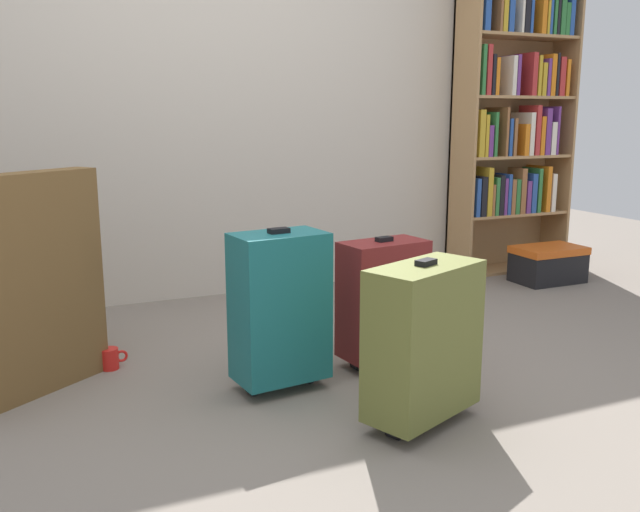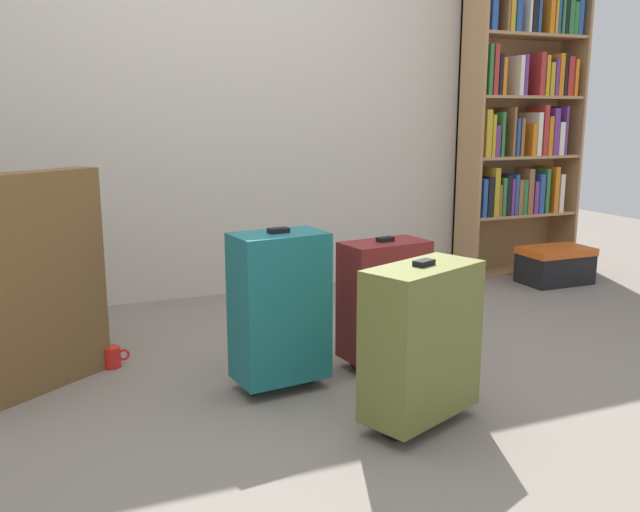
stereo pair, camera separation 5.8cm
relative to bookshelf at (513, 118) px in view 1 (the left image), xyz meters
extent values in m
plane|color=slate|center=(-2.17, -1.57, -1.09)|extent=(9.99, 9.99, 0.00)
cube|color=beige|center=(-2.17, 0.21, 0.21)|extent=(5.71, 0.10, 2.60)
cube|color=#A87F51|center=(-0.43, -0.01, -0.07)|extent=(0.02, 0.29, 2.04)
cube|color=#A87F51|center=(0.43, -0.01, -0.07)|extent=(0.02, 0.29, 2.04)
cube|color=#A87F51|center=(0.00, 0.13, -0.07)|extent=(0.88, 0.02, 2.04)
cube|color=#A87F51|center=(0.00, -0.01, -1.08)|extent=(0.84, 0.27, 0.02)
cube|color=#A87F51|center=(0.00, -0.01, -0.67)|extent=(0.84, 0.27, 0.02)
cube|color=#A87F51|center=(0.00, -0.01, -0.27)|extent=(0.84, 0.27, 0.02)
cube|color=#A87F51|center=(0.00, -0.01, 0.14)|extent=(0.84, 0.27, 0.02)
cube|color=#A87F51|center=(0.00, -0.01, 0.55)|extent=(0.84, 0.27, 0.02)
cube|color=#264C99|center=(-0.37, -0.04, -0.53)|extent=(0.03, 0.20, 0.26)
cube|color=black|center=(-0.32, -0.05, -0.53)|extent=(0.04, 0.19, 0.27)
cube|color=gold|center=(-0.28, -0.05, -0.50)|extent=(0.04, 0.19, 0.33)
cube|color=brown|center=(-0.24, -0.02, -0.55)|extent=(0.02, 0.25, 0.22)
cube|color=#2D7238|center=(-0.21, -0.05, -0.53)|extent=(0.03, 0.18, 0.26)
cube|color=black|center=(-0.17, -0.04, -0.52)|extent=(0.04, 0.21, 0.28)
cube|color=#66337F|center=(-0.14, -0.05, -0.54)|extent=(0.02, 0.20, 0.26)
cube|color=#264C99|center=(-0.11, -0.06, -0.52)|extent=(0.03, 0.16, 0.28)
cube|color=brown|center=(-0.07, -0.03, -0.54)|extent=(0.03, 0.23, 0.25)
cube|color=#2D7238|center=(-0.03, -0.04, -0.54)|extent=(0.03, 0.22, 0.24)
cube|color=brown|center=(0.01, -0.06, -0.50)|extent=(0.04, 0.16, 0.32)
cube|color=#66337F|center=(0.06, -0.05, -0.55)|extent=(0.03, 0.20, 0.23)
cube|color=#264C99|center=(0.11, -0.03, -0.52)|extent=(0.04, 0.23, 0.28)
cube|color=#2D7238|center=(0.16, -0.05, -0.51)|extent=(0.03, 0.19, 0.31)
cube|color=orange|center=(0.24, -0.03, -0.50)|extent=(0.04, 0.24, 0.32)
cube|color=silver|center=(0.29, -0.03, -0.53)|extent=(0.04, 0.23, 0.27)
cube|color=gold|center=(-0.37, -0.06, -0.10)|extent=(0.04, 0.17, 0.31)
cube|color=gold|center=(-0.32, -0.06, -0.12)|extent=(0.03, 0.17, 0.28)
cube|color=#66337F|center=(-0.29, -0.02, -0.15)|extent=(0.03, 0.24, 0.21)
cube|color=#2D7238|center=(-0.25, -0.06, -0.11)|extent=(0.02, 0.17, 0.30)
cube|color=brown|center=(-0.16, -0.02, -0.09)|extent=(0.02, 0.25, 0.33)
cube|color=#264C99|center=(-0.12, -0.05, -0.13)|extent=(0.02, 0.19, 0.25)
cube|color=brown|center=(-0.09, -0.05, -0.13)|extent=(0.02, 0.18, 0.26)
cube|color=orange|center=(0.01, -0.02, -0.15)|extent=(0.04, 0.25, 0.22)
cube|color=silver|center=(0.06, -0.03, -0.11)|extent=(0.04, 0.22, 0.30)
cube|color=#B22D2D|center=(0.11, -0.04, -0.08)|extent=(0.04, 0.20, 0.34)
cube|color=orange|center=(0.15, -0.02, -0.12)|extent=(0.04, 0.24, 0.27)
cube|color=#66337F|center=(0.20, -0.03, -0.09)|extent=(0.04, 0.23, 0.32)
cube|color=silver|center=(0.25, -0.03, -0.14)|extent=(0.04, 0.23, 0.23)
cube|color=#66337F|center=(0.29, -0.03, -0.09)|extent=(0.02, 0.23, 0.34)
cube|color=#2D7238|center=(-0.37, -0.05, 0.31)|extent=(0.03, 0.18, 0.32)
cube|color=#B22D2D|center=(-0.33, -0.05, 0.31)|extent=(0.03, 0.20, 0.32)
cube|color=black|center=(-0.29, -0.05, 0.28)|extent=(0.02, 0.19, 0.26)
cube|color=orange|center=(-0.26, -0.06, 0.27)|extent=(0.03, 0.17, 0.24)
cube|color=silver|center=(-0.12, -0.05, 0.28)|extent=(0.03, 0.19, 0.26)
cube|color=#66337F|center=(-0.09, -0.02, 0.29)|extent=(0.03, 0.25, 0.27)
cube|color=#B22D2D|center=(0.05, -0.04, 0.30)|extent=(0.04, 0.21, 0.29)
cube|color=gold|center=(0.09, -0.02, 0.29)|extent=(0.03, 0.24, 0.27)
cube|color=gold|center=(0.14, -0.05, 0.26)|extent=(0.03, 0.19, 0.22)
cube|color=#66337F|center=(0.17, -0.03, 0.28)|extent=(0.03, 0.23, 0.25)
cube|color=orange|center=(0.21, -0.04, 0.29)|extent=(0.04, 0.21, 0.28)
cube|color=black|center=(0.25, -0.02, 0.30)|extent=(0.02, 0.25, 0.29)
cube|color=#B22D2D|center=(0.29, -0.05, 0.28)|extent=(0.04, 0.19, 0.26)
cube|color=orange|center=(0.34, -0.04, 0.28)|extent=(0.03, 0.21, 0.25)
cube|color=#264C99|center=(-0.37, -0.05, 0.70)|extent=(0.04, 0.19, 0.29)
cube|color=brown|center=(-0.26, -0.03, 0.72)|extent=(0.02, 0.23, 0.32)
cube|color=gold|center=(-0.22, -0.03, 0.68)|extent=(0.04, 0.24, 0.24)
cube|color=#264C99|center=(-0.17, -0.04, 0.66)|extent=(0.04, 0.21, 0.21)
cube|color=silver|center=(-0.08, -0.04, 0.72)|extent=(0.02, 0.20, 0.32)
cube|color=black|center=(-0.04, -0.05, 0.68)|extent=(0.04, 0.19, 0.24)
cube|color=#264C99|center=(-0.01, -0.05, 0.67)|extent=(0.02, 0.19, 0.22)
cube|color=orange|center=(0.10, -0.04, 0.70)|extent=(0.04, 0.21, 0.29)
cube|color=gold|center=(0.14, -0.05, 0.67)|extent=(0.02, 0.18, 0.22)
cube|color=#264C99|center=(0.16, -0.03, 0.73)|extent=(0.02, 0.23, 0.33)
cube|color=#2D7238|center=(0.20, -0.04, 0.73)|extent=(0.02, 0.21, 0.34)
cube|color=black|center=(0.22, -0.03, 0.69)|extent=(0.02, 0.23, 0.26)
cube|color=#2D7238|center=(0.26, -0.04, 0.72)|extent=(0.04, 0.20, 0.33)
cube|color=#2D7238|center=(0.31, -0.03, 0.67)|extent=(0.03, 0.22, 0.21)
cube|color=#264C99|center=(0.34, -0.03, 0.73)|extent=(0.04, 0.23, 0.34)
cube|color=brown|center=(-3.25, -1.05, -0.44)|extent=(0.64, 0.51, 0.50)
cube|color=brown|center=(-3.17, -0.64, -0.58)|extent=(0.49, 0.63, 0.22)
cylinder|color=red|center=(-2.92, -0.89, -1.04)|extent=(0.08, 0.08, 0.10)
torus|color=red|center=(-2.87, -0.89, -1.04)|extent=(0.06, 0.01, 0.06)
cube|color=black|center=(0.01, -0.43, -0.98)|extent=(0.45, 0.29, 0.22)
cube|color=#D85919|center=(0.01, -0.43, -0.87)|extent=(0.46, 0.30, 0.05)
cube|color=brown|center=(-1.95, -1.93, -0.77)|extent=(0.50, 0.37, 0.55)
cube|color=black|center=(-1.95, -1.93, -0.48)|extent=(0.09, 0.07, 0.02)
cylinder|color=black|center=(-2.09, -1.99, -1.07)|extent=(0.07, 0.07, 0.05)
cylinder|color=black|center=(-1.80, -1.87, -1.07)|extent=(0.07, 0.07, 0.05)
cube|color=#19666B|center=(-2.30, -1.41, -0.74)|extent=(0.39, 0.27, 0.61)
cube|color=black|center=(-2.30, -1.41, -0.42)|extent=(0.09, 0.06, 0.02)
cylinder|color=black|center=(-2.43, -1.42, -1.07)|extent=(0.06, 0.06, 0.05)
cylinder|color=black|center=(-2.17, -1.39, -1.07)|extent=(0.06, 0.06, 0.05)
cube|color=maroon|center=(-1.78, -1.34, -0.78)|extent=(0.41, 0.25, 0.52)
cube|color=black|center=(-1.78, -1.34, -0.51)|extent=(0.08, 0.05, 0.02)
cylinder|color=black|center=(-1.91, -1.36, -1.07)|extent=(0.06, 0.06, 0.05)
cylinder|color=black|center=(-1.65, -1.32, -1.07)|extent=(0.06, 0.06, 0.05)
camera|label=1|loc=(-3.24, -3.93, 0.04)|focal=38.42mm
camera|label=2|loc=(-3.19, -3.95, 0.04)|focal=38.42mm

